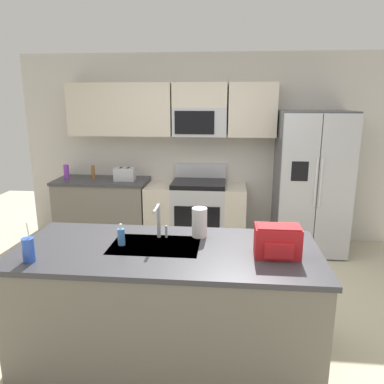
{
  "coord_description": "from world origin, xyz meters",
  "views": [
    {
      "loc": [
        0.34,
        -3.16,
        2.0
      ],
      "look_at": [
        -0.03,
        0.6,
        1.05
      ],
      "focal_mm": 35.02,
      "sensor_mm": 36.0,
      "label": 1
    }
  ],
  "objects_px": {
    "toaster": "(125,174)",
    "range_oven": "(196,213)",
    "bottle_purple": "(67,172)",
    "paper_towel_roll": "(199,222)",
    "soap_dispenser": "(121,237)",
    "pepper_mill": "(93,172)",
    "refrigerator": "(311,183)",
    "drink_cup_blue": "(28,250)",
    "sink_faucet": "(159,219)",
    "backpack": "(278,241)"
  },
  "relations": [
    {
      "from": "toaster",
      "to": "bottle_purple",
      "type": "xyz_separation_m",
      "value": [
        -0.83,
        0.0,
        0.01
      ]
    },
    {
      "from": "bottle_purple",
      "to": "soap_dispenser",
      "type": "bearing_deg",
      "value": -57.89
    },
    {
      "from": "refrigerator",
      "to": "pepper_mill",
      "type": "xyz_separation_m",
      "value": [
        -2.96,
        0.07,
        0.07
      ]
    },
    {
      "from": "bottle_purple",
      "to": "soap_dispenser",
      "type": "distance_m",
      "value": 2.69
    },
    {
      "from": "drink_cup_blue",
      "to": "paper_towel_roll",
      "type": "bearing_deg",
      "value": 27.88
    },
    {
      "from": "drink_cup_blue",
      "to": "pepper_mill",
      "type": "bearing_deg",
      "value": 100.9
    },
    {
      "from": "pepper_mill",
      "to": "soap_dispenser",
      "type": "height_order",
      "value": "pepper_mill"
    },
    {
      "from": "refrigerator",
      "to": "backpack",
      "type": "height_order",
      "value": "refrigerator"
    },
    {
      "from": "pepper_mill",
      "to": "refrigerator",
      "type": "bearing_deg",
      "value": -1.35
    },
    {
      "from": "sink_faucet",
      "to": "paper_towel_roll",
      "type": "relative_size",
      "value": 1.17
    },
    {
      "from": "bottle_purple",
      "to": "paper_towel_roll",
      "type": "height_order",
      "value": "paper_towel_roll"
    },
    {
      "from": "toaster",
      "to": "bottle_purple",
      "type": "relative_size",
      "value": 1.35
    },
    {
      "from": "range_oven",
      "to": "drink_cup_blue",
      "type": "relative_size",
      "value": 4.7
    },
    {
      "from": "pepper_mill",
      "to": "drink_cup_blue",
      "type": "height_order",
      "value": "drink_cup_blue"
    },
    {
      "from": "soap_dispenser",
      "to": "bottle_purple",
      "type": "bearing_deg",
      "value": 122.11
    },
    {
      "from": "bottle_purple",
      "to": "toaster",
      "type": "bearing_deg",
      "value": -0.18
    },
    {
      "from": "range_oven",
      "to": "paper_towel_roll",
      "type": "height_order",
      "value": "paper_towel_roll"
    },
    {
      "from": "pepper_mill",
      "to": "sink_faucet",
      "type": "distance_m",
      "value": 2.54
    },
    {
      "from": "refrigerator",
      "to": "drink_cup_blue",
      "type": "bearing_deg",
      "value": -133.0
    },
    {
      "from": "toaster",
      "to": "sink_faucet",
      "type": "bearing_deg",
      "value": -67.73
    },
    {
      "from": "sink_faucet",
      "to": "drink_cup_blue",
      "type": "relative_size",
      "value": 0.97
    },
    {
      "from": "range_oven",
      "to": "soap_dispenser",
      "type": "distance_m",
      "value": 2.42
    },
    {
      "from": "drink_cup_blue",
      "to": "paper_towel_roll",
      "type": "xyz_separation_m",
      "value": [
        1.13,
        0.6,
        0.03
      ]
    },
    {
      "from": "range_oven",
      "to": "sink_faucet",
      "type": "bearing_deg",
      "value": -92.9
    },
    {
      "from": "range_oven",
      "to": "drink_cup_blue",
      "type": "distance_m",
      "value": 2.89
    },
    {
      "from": "toaster",
      "to": "range_oven",
      "type": "bearing_deg",
      "value": 3.08
    },
    {
      "from": "range_oven",
      "to": "soap_dispenser",
      "type": "relative_size",
      "value": 8.0
    },
    {
      "from": "pepper_mill",
      "to": "paper_towel_roll",
      "type": "bearing_deg",
      "value": -51.62
    },
    {
      "from": "backpack",
      "to": "sink_faucet",
      "type": "bearing_deg",
      "value": 164.07
    },
    {
      "from": "range_oven",
      "to": "toaster",
      "type": "bearing_deg",
      "value": -176.92
    },
    {
      "from": "toaster",
      "to": "backpack",
      "type": "height_order",
      "value": "backpack"
    },
    {
      "from": "soap_dispenser",
      "to": "toaster",
      "type": "bearing_deg",
      "value": 104.82
    },
    {
      "from": "sink_faucet",
      "to": "backpack",
      "type": "height_order",
      "value": "sink_faucet"
    },
    {
      "from": "refrigerator",
      "to": "sink_faucet",
      "type": "relative_size",
      "value": 6.56
    },
    {
      "from": "sink_faucet",
      "to": "paper_towel_roll",
      "type": "bearing_deg",
      "value": 14.32
    },
    {
      "from": "drink_cup_blue",
      "to": "backpack",
      "type": "xyz_separation_m",
      "value": [
        1.72,
        0.26,
        0.03
      ]
    },
    {
      "from": "bottle_purple",
      "to": "paper_towel_roll",
      "type": "distance_m",
      "value": 2.87
    },
    {
      "from": "soap_dispenser",
      "to": "range_oven",
      "type": "bearing_deg",
      "value": 80.89
    },
    {
      "from": "bottle_purple",
      "to": "soap_dispenser",
      "type": "height_order",
      "value": "bottle_purple"
    },
    {
      "from": "range_oven",
      "to": "soap_dispenser",
      "type": "bearing_deg",
      "value": -99.11
    },
    {
      "from": "pepper_mill",
      "to": "backpack",
      "type": "height_order",
      "value": "backpack"
    },
    {
      "from": "soap_dispenser",
      "to": "paper_towel_roll",
      "type": "distance_m",
      "value": 0.63
    },
    {
      "from": "sink_faucet",
      "to": "refrigerator",
      "type": "bearing_deg",
      "value": 52.23
    },
    {
      "from": "refrigerator",
      "to": "backpack",
      "type": "distance_m",
      "value": 2.46
    },
    {
      "from": "sink_faucet",
      "to": "bottle_purple",
      "type": "bearing_deg",
      "value": 128.67
    },
    {
      "from": "refrigerator",
      "to": "backpack",
      "type": "relative_size",
      "value": 5.78
    },
    {
      "from": "pepper_mill",
      "to": "soap_dispenser",
      "type": "xyz_separation_m",
      "value": [
        1.07,
        -2.33,
        -0.03
      ]
    },
    {
      "from": "refrigerator",
      "to": "soap_dispenser",
      "type": "distance_m",
      "value": 2.94
    },
    {
      "from": "bottle_purple",
      "to": "backpack",
      "type": "height_order",
      "value": "backpack"
    },
    {
      "from": "drink_cup_blue",
      "to": "backpack",
      "type": "distance_m",
      "value": 1.74
    }
  ]
}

